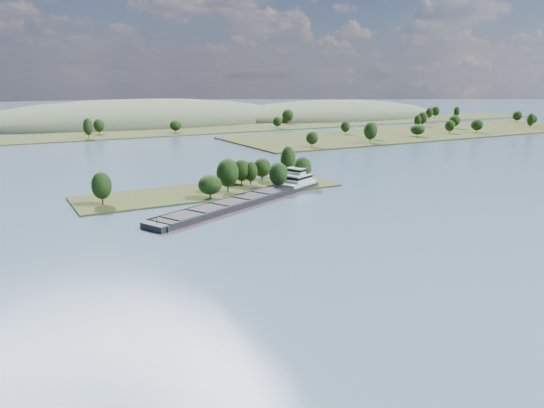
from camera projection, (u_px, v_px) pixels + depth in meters
ground at (292, 232)px, 149.97m from camera, size 1800.00×1800.00×0.00m
tree_island at (228, 181)px, 202.61m from camera, size 100.00×31.34×15.09m
right_bank at (429, 131)px, 410.57m from camera, size 320.00×90.00×15.11m
back_shoreline at (107, 134)px, 391.95m from camera, size 900.00×60.00×15.60m
hill_east at (333, 117)px, 569.71m from camera, size 260.00×140.00×36.00m
hill_west at (141, 122)px, 501.90m from camera, size 320.00×160.00×44.00m
cargo_barge at (254, 197)px, 186.43m from camera, size 78.71×43.20×11.12m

